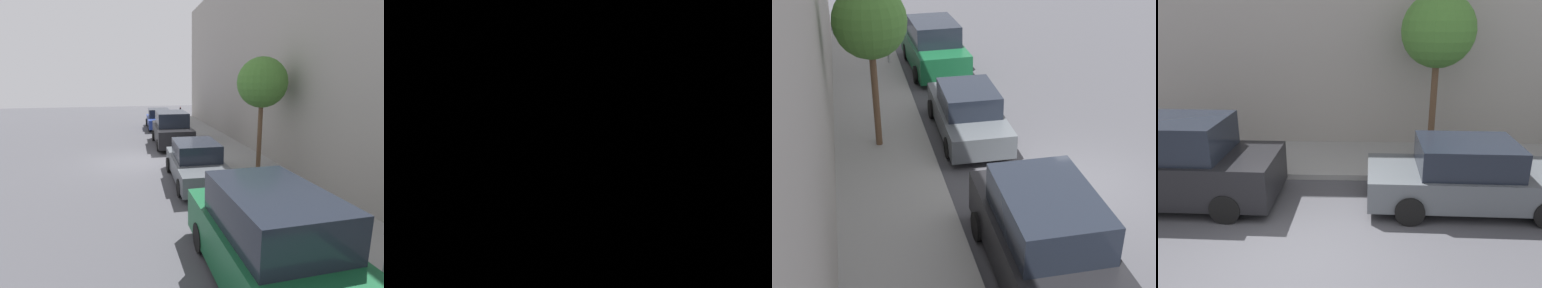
% 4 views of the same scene
% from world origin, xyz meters
% --- Properties ---
extents(ground_plane, '(60.00, 60.00, 0.00)m').
position_xyz_m(ground_plane, '(0.00, 0.00, 0.00)').
color(ground_plane, '#424247').
extents(sidewalk, '(2.73, 32.00, 0.15)m').
position_xyz_m(sidewalk, '(4.87, 0.00, 0.07)').
color(sidewalk, gray).
rests_on(sidewalk, ground_plane).
extents(building_facade, '(2.00, 32.00, 10.16)m').
position_xyz_m(building_facade, '(7.23, 0.00, 5.08)').
color(building_facade, gray).
rests_on(building_facade, ground_plane).
extents(parked_suv_nearest, '(2.09, 4.85, 1.98)m').
position_xyz_m(parked_suv_nearest, '(2.17, -9.65, 0.93)').
color(parked_suv_nearest, '#14512D').
rests_on(parked_suv_nearest, ground_plane).
extents(parked_sedan_second, '(1.92, 4.54, 1.54)m').
position_xyz_m(parked_sedan_second, '(2.23, -3.44, 0.73)').
color(parked_sedan_second, '#4C5156').
rests_on(parked_sedan_second, ground_plane).
extents(parked_suv_third, '(2.08, 4.84, 1.98)m').
position_xyz_m(parked_suv_third, '(2.26, 3.23, 0.93)').
color(parked_suv_third, black).
rests_on(parked_suv_third, ground_plane).
extents(parked_sedan_fourth, '(1.92, 4.55, 1.54)m').
position_xyz_m(parked_sedan_fourth, '(2.17, 9.66, 0.73)').
color(parked_sedan_fourth, navy).
rests_on(parked_sedan_fourth, ground_plane).
extents(parking_meter_far, '(0.11, 0.15, 1.48)m').
position_xyz_m(parking_meter_far, '(3.95, 9.83, 1.06)').
color(parking_meter_far, '#ADADB2').
rests_on(parking_meter_far, sidewalk).
extents(street_tree, '(1.98, 1.98, 4.57)m').
position_xyz_m(street_tree, '(4.95, -3.07, 3.70)').
color(street_tree, brown).
rests_on(street_tree, sidewalk).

